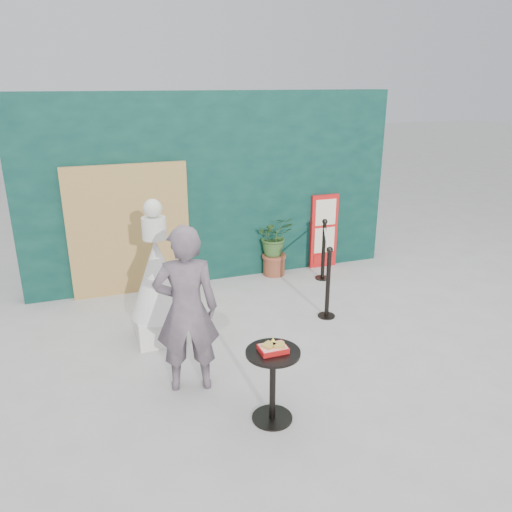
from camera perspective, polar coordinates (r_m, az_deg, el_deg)
name	(u,v)px	position (r m, az deg, el deg)	size (l,w,h in m)	color
ground	(292,371)	(5.86, 4.10, -12.99)	(60.00, 60.00, 0.00)	#ADAAA5
back_wall	(215,189)	(8.09, -4.75, 7.67)	(6.00, 0.30, 3.00)	black
bamboo_fence	(130,231)	(7.77, -14.24, 2.84)	(1.80, 0.08, 2.00)	tan
woman	(186,310)	(5.20, -7.96, -6.12)	(0.66, 0.44, 1.82)	slate
menu_board	(324,231)	(8.80, 7.77, 2.81)	(0.50, 0.07, 1.30)	red
statue	(158,284)	(6.32, -11.14, -3.19)	(0.71, 0.71, 1.83)	white
cafe_table	(273,375)	(4.87, 1.92, -13.40)	(0.52, 0.52, 0.75)	black
food_basket	(273,348)	(4.72, 1.98, -10.43)	(0.26, 0.19, 0.11)	red
planter	(274,241)	(8.37, 2.09, 1.71)	(0.61, 0.52, 1.03)	brown
stanchion_barrier	(326,266)	(7.60, 7.95, -1.12)	(0.84, 1.54, 1.03)	black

